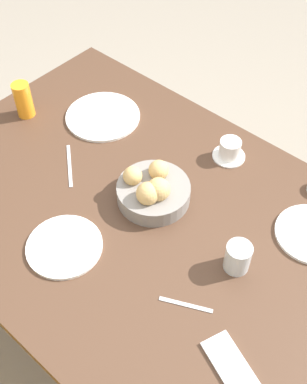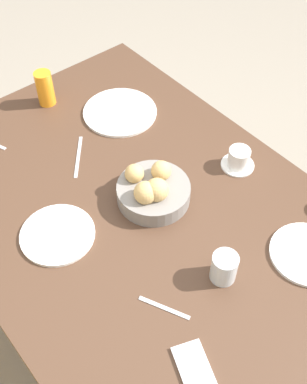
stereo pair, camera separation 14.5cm
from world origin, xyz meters
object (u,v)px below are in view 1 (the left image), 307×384
plate_far_center (64,246)px  coffee_cup (230,150)px  bread_basket (153,190)px  plate_near_right (103,116)px  juice_glass (23,100)px  knife_silver (70,165)px  spoon_coffee (186,305)px  cell_phone (230,364)px  water_tumbler (238,257)px

plate_far_center → coffee_cup: bearing=-103.0°
bread_basket → plate_near_right: bearing=-23.4°
bread_basket → juice_glass: size_ratio=1.72×
knife_silver → spoon_coffee: bearing=167.1°
bread_basket → cell_phone: size_ratio=1.34×
cell_phone → plate_near_right: bearing=-26.5°
bread_basket → plate_far_center: bread_basket is taller
bread_basket → knife_silver: size_ratio=1.46×
knife_silver → spoon_coffee: (-0.60, 0.14, 0.00)m
plate_near_right → water_tumbler: size_ratio=2.98×
water_tumbler → knife_silver: (0.62, 0.04, -0.04)m
knife_silver → cell_phone: cell_phone is taller
water_tumbler → spoon_coffee: 0.19m
cell_phone → bread_basket: bearing=-28.9°
plate_far_center → bread_basket: bearing=-103.2°
juice_glass → plate_far_center: bearing=150.9°
plate_near_right → knife_silver: (-0.09, 0.24, -0.00)m
plate_near_right → cell_phone: plate_near_right is taller
spoon_coffee → cell_phone: bearing=163.5°
plate_far_center → cell_phone: 0.55m
plate_far_center → spoon_coffee: size_ratio=1.63×
knife_silver → coffee_cup: bearing=-134.2°
plate_near_right → water_tumbler: water_tumbler is taller
coffee_cup → plate_near_right: bearing=16.7°
water_tumbler → coffee_cup: bearing=-51.8°
juice_glass → cell_phone: 1.11m
plate_far_center → spoon_coffee: (-0.37, -0.09, -0.00)m
coffee_cup → spoon_coffee: coffee_cup is taller
water_tumbler → knife_silver: size_ratio=0.58×
plate_near_right → cell_phone: size_ratio=1.59×
plate_far_center → water_tumbler: size_ratio=2.44×
plate_far_center → juice_glass: (0.53, -0.30, 0.06)m
plate_near_right → plate_far_center: 0.56m
bread_basket → spoon_coffee: bread_basket is taller
knife_silver → plate_near_right: bearing=-69.9°
spoon_coffee → cell_phone: cell_phone is taller
bread_basket → plate_near_right: bread_basket is taller
coffee_cup → knife_silver: 0.52m
bread_basket → plate_far_center: 0.31m
spoon_coffee → cell_phone: size_ratio=0.80×
bread_basket → plate_far_center: (0.07, 0.30, -0.04)m
coffee_cup → cell_phone: size_ratio=0.65×
water_tumbler → cell_phone: (-0.15, 0.23, -0.04)m
coffee_cup → cell_phone: bearing=125.7°
plate_far_center → coffee_cup: coffee_cup is taller
plate_near_right → knife_silver: plate_near_right is taller
juice_glass → bread_basket: bearing=-179.8°
plate_near_right → plate_far_center: (-0.31, 0.46, 0.00)m
plate_far_center → cell_phone: (-0.54, -0.04, -0.00)m
bread_basket → cell_phone: 0.54m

